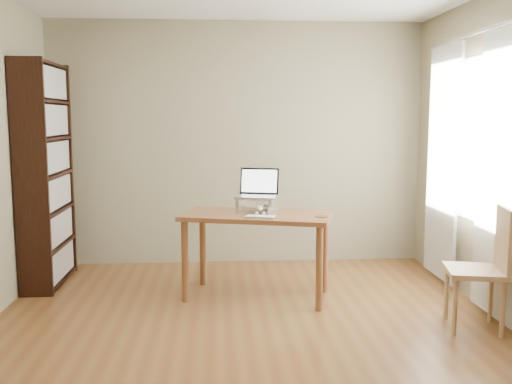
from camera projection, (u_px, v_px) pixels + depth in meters
name	position (u px, v px, depth m)	size (l,w,h in m)	color
room	(254.00, 159.00, 3.94)	(4.04, 4.54, 2.64)	brown
bookshelf	(46.00, 175.00, 5.37)	(0.30, 0.90, 2.10)	black
curtains	(468.00, 166.00, 4.87)	(0.03, 1.90, 2.25)	white
desk	(257.00, 226.00, 5.00)	(1.40, 0.96, 0.75)	brown
laptop_stand	(256.00, 203.00, 5.05)	(0.32, 0.25, 0.13)	silver
laptop	(256.00, 190.00, 5.10)	(0.41, 0.38, 0.25)	silver
keyboard	(261.00, 217.00, 4.77)	(0.28, 0.18, 0.02)	silver
coaster	(322.00, 217.00, 4.82)	(0.11, 0.11, 0.01)	brown
cat	(260.00, 205.00, 5.09)	(0.24, 0.47, 0.14)	#484239
chair	(485.00, 263.00, 4.26)	(0.49, 0.49, 0.93)	#A47A59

